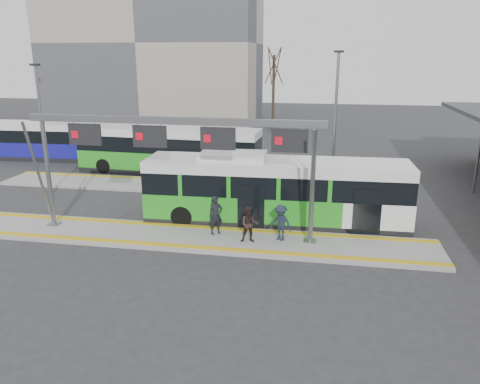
% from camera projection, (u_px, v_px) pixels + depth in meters
% --- Properties ---
extents(ground, '(120.00, 120.00, 0.00)m').
position_uv_depth(ground, '(185.00, 239.00, 20.81)').
color(ground, '#2D2D30').
rests_on(ground, ground).
extents(platform_main, '(22.00, 3.00, 0.15)m').
position_uv_depth(platform_main, '(185.00, 237.00, 20.79)').
color(platform_main, gray).
rests_on(platform_main, ground).
extents(platform_second, '(20.00, 3.00, 0.15)m').
position_uv_depth(platform_second, '(160.00, 185.00, 29.01)').
color(platform_second, gray).
rests_on(platform_second, ground).
extents(tactile_main, '(22.00, 2.65, 0.02)m').
position_uv_depth(tactile_main, '(185.00, 235.00, 20.77)').
color(tactile_main, gold).
rests_on(tactile_main, platform_main).
extents(tactile_second, '(20.00, 0.35, 0.02)m').
position_uv_depth(tactile_second, '(166.00, 179.00, 30.07)').
color(tactile_second, gold).
rests_on(tactile_second, platform_second).
extents(gantry, '(13.00, 1.68, 5.20)m').
position_uv_depth(gantry, '(175.00, 142.00, 19.88)').
color(gantry, slate).
rests_on(gantry, platform_main).
extents(apartment_block, '(24.50, 12.50, 18.40)m').
position_uv_depth(apartment_block, '(155.00, 42.00, 54.50)').
color(apartment_block, '#A19486').
rests_on(apartment_block, ground).
extents(hero_bus, '(12.50, 3.02, 3.42)m').
position_uv_depth(hero_bus, '(275.00, 192.00, 22.37)').
color(hero_bus, black).
rests_on(hero_bus, ground).
extents(bg_bus_green, '(12.54, 3.30, 3.10)m').
position_uv_depth(bg_bus_green, '(169.00, 151.00, 31.89)').
color(bg_bus_green, black).
rests_on(bg_bus_green, ground).
extents(bg_bus_blue, '(10.97, 2.86, 2.84)m').
position_uv_depth(bg_bus_blue, '(34.00, 141.00, 36.28)').
color(bg_bus_blue, black).
rests_on(bg_bus_blue, ground).
extents(passenger_a, '(0.76, 0.71, 1.75)m').
position_uv_depth(passenger_a, '(216.00, 215.00, 20.74)').
color(passenger_a, black).
rests_on(passenger_a, platform_main).
extents(passenger_b, '(0.85, 0.71, 1.58)m').
position_uv_depth(passenger_b, '(249.00, 225.00, 19.86)').
color(passenger_b, '#2C201D').
rests_on(passenger_b, platform_main).
extents(passenger_c, '(1.19, 0.98, 1.60)m').
position_uv_depth(passenger_c, '(281.00, 223.00, 20.06)').
color(passenger_c, '#1A2430').
rests_on(passenger_c, platform_main).
extents(tree_left, '(1.40, 1.40, 8.43)m').
position_uv_depth(tree_left, '(242.00, 68.00, 50.43)').
color(tree_left, '#382B21').
rests_on(tree_left, ground).
extents(tree_mid, '(1.40, 1.40, 8.81)m').
position_uv_depth(tree_mid, '(274.00, 66.00, 46.66)').
color(tree_mid, '#382B21').
rests_on(tree_mid, ground).
extents(tree_far, '(1.40, 1.40, 8.77)m').
position_uv_depth(tree_far, '(43.00, 65.00, 52.18)').
color(tree_far, '#382B21').
rests_on(tree_far, ground).
extents(lamp_west, '(0.50, 0.25, 7.40)m').
position_uv_depth(lamp_west, '(42.00, 127.00, 26.20)').
color(lamp_west, slate).
rests_on(lamp_west, ground).
extents(lamp_east, '(0.50, 0.25, 8.07)m').
position_uv_depth(lamp_east, '(335.00, 124.00, 25.08)').
color(lamp_east, slate).
rests_on(lamp_east, ground).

